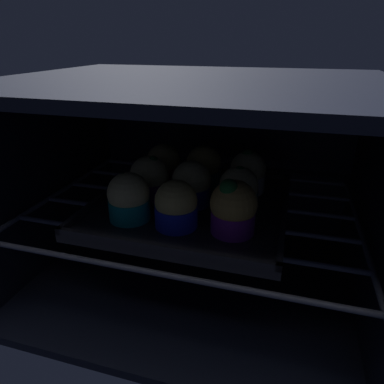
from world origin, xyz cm
name	(u,v)px	position (x,y,z in cm)	size (l,w,h in cm)	color
oven_cavity	(200,182)	(0.00, 26.25, 17.00)	(59.00, 47.00, 37.00)	black
oven_rack	(194,208)	(0.00, 22.00, 13.60)	(54.80, 42.00, 0.80)	#444756
baking_tray	(192,205)	(0.00, 20.99, 14.69)	(31.52, 31.52, 2.20)	black
muffin_row0_col0	(129,198)	(-7.66, 12.87, 18.68)	(6.45, 6.45, 7.49)	#0C8C84
muffin_row0_col1	(174,206)	(-0.36, 12.69, 18.43)	(6.38, 6.38, 7.22)	#1928B7
muffin_row0_col2	(233,208)	(8.31, 13.32, 18.95)	(6.73, 6.73, 8.49)	#7A238C
muffin_row1_col0	(150,179)	(-7.67, 21.05, 18.65)	(6.71, 6.71, 7.74)	#7A238C
muffin_row1_col1	(191,185)	(-0.13, 20.65, 18.60)	(6.56, 6.56, 7.51)	#1928B7
muffin_row1_col2	(238,190)	(7.86, 20.67, 18.55)	(6.38, 6.38, 7.46)	#0C8C84
muffin_row2_col0	(163,165)	(-8.06, 28.84, 18.53)	(6.47, 6.47, 7.40)	red
muffin_row2_col1	(204,168)	(0.13, 28.73, 18.83)	(6.49, 6.49, 7.79)	#0C8C84
muffin_row2_col2	(248,173)	(8.20, 28.77, 18.67)	(6.40, 6.40, 7.87)	silver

